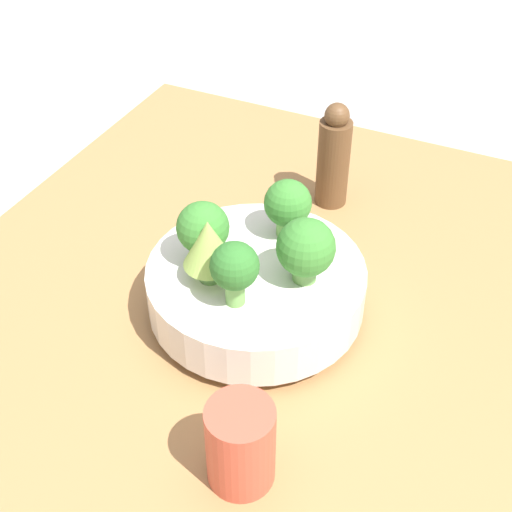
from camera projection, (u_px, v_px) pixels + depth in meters
ground_plane at (255, 359)px, 0.90m from camera, size 6.00×6.00×0.00m
table at (255, 347)px, 0.88m from camera, size 1.07×0.89×0.04m
bowl at (256, 288)px, 0.88m from camera, size 0.27×0.27×0.07m
broccoli_floret_left at (235, 268)px, 0.78m from camera, size 0.06×0.06×0.08m
romanesco_piece_far at (208, 245)px, 0.81m from camera, size 0.06×0.06×0.08m
broccoli_floret_right at (288, 205)px, 0.88m from camera, size 0.06×0.06×0.08m
broccoli_floret_back at (203, 229)px, 0.84m from camera, size 0.06×0.06×0.08m
broccoli_floret_front at (306, 249)px, 0.81m from camera, size 0.07×0.07×0.08m
cup at (241, 444)px, 0.69m from camera, size 0.07×0.07×0.10m
pepper_mill at (334, 157)px, 1.04m from camera, size 0.05×0.05×0.16m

